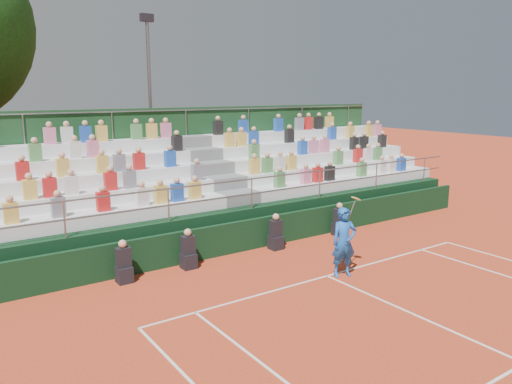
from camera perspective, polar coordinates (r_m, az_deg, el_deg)
ground at (r=14.20m, az=8.13°, el=-9.49°), size 90.00×90.00×0.00m
courtside_wall at (r=16.40m, az=0.60°, el=-4.63°), size 20.00×0.15×1.00m
line_officials at (r=15.47m, az=-1.78°, el=-5.73°), size 8.27×0.40×1.19m
grandstand at (r=18.92m, az=-5.03°, el=-0.67°), size 20.00×5.20×4.40m
tennis_player at (r=13.99m, az=10.03°, el=-5.66°), size 0.94×0.67×2.22m
floodlight_mast at (r=24.11m, az=-12.03°, el=10.92°), size 0.60×0.25×8.46m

